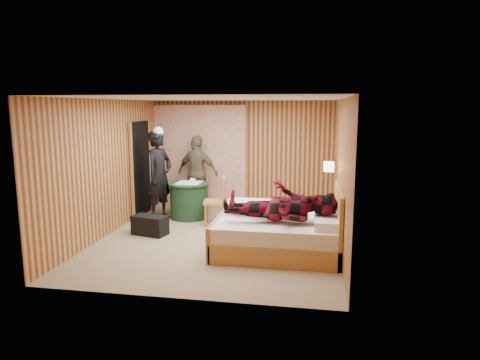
% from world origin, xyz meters
% --- Properties ---
extents(floor, '(4.20, 5.00, 0.01)m').
position_xyz_m(floor, '(0.00, 0.00, 0.00)').
color(floor, tan).
rests_on(floor, ground).
extents(ceiling, '(4.20, 5.00, 0.01)m').
position_xyz_m(ceiling, '(0.00, 0.00, 2.50)').
color(ceiling, white).
rests_on(ceiling, wall_back).
extents(wall_back, '(4.20, 0.02, 2.50)m').
position_xyz_m(wall_back, '(0.00, 2.50, 1.25)').
color(wall_back, tan).
rests_on(wall_back, floor).
extents(wall_left, '(0.02, 5.00, 2.50)m').
position_xyz_m(wall_left, '(-2.10, 0.00, 1.25)').
color(wall_left, tan).
rests_on(wall_left, floor).
extents(wall_right, '(0.02, 5.00, 2.50)m').
position_xyz_m(wall_right, '(2.10, 0.00, 1.25)').
color(wall_right, tan).
rests_on(wall_right, floor).
extents(curtain, '(2.20, 0.08, 2.40)m').
position_xyz_m(curtain, '(-1.00, 2.43, 1.20)').
color(curtain, silver).
rests_on(curtain, floor).
extents(doorway, '(0.06, 0.90, 2.05)m').
position_xyz_m(doorway, '(-2.06, 1.40, 1.02)').
color(doorway, black).
rests_on(doorway, floor).
extents(wall_lamp, '(0.26, 0.24, 0.16)m').
position_xyz_m(wall_lamp, '(1.92, 0.45, 1.30)').
color(wall_lamp, gold).
rests_on(wall_lamp, wall_right).
extents(bed, '(2.01, 1.59, 1.09)m').
position_xyz_m(bed, '(1.12, -0.49, 0.32)').
color(bed, tan).
rests_on(bed, floor).
extents(nightstand, '(0.40, 0.54, 0.52)m').
position_xyz_m(nightstand, '(1.88, 0.10, 0.27)').
color(nightstand, tan).
rests_on(nightstand, floor).
extents(round_table, '(0.87, 0.87, 0.77)m').
position_xyz_m(round_table, '(-0.96, 1.32, 0.39)').
color(round_table, '#1C3D25').
rests_on(round_table, floor).
extents(chair_far, '(0.43, 0.43, 0.93)m').
position_xyz_m(chair_far, '(-0.95, 2.01, 0.54)').
color(chair_far, tan).
rests_on(chair_far, floor).
extents(chair_near, '(0.50, 0.50, 0.97)m').
position_xyz_m(chair_near, '(-0.21, 0.91, 0.56)').
color(chair_near, tan).
rests_on(chair_near, floor).
extents(duffel_bag, '(0.70, 0.48, 0.36)m').
position_xyz_m(duffel_bag, '(-1.33, 0.01, 0.18)').
color(duffel_bag, black).
rests_on(duffel_bag, floor).
extents(sneaker_left, '(0.28, 0.16, 0.12)m').
position_xyz_m(sneaker_left, '(-0.22, 1.21, 0.06)').
color(sneaker_left, white).
rests_on(sneaker_left, floor).
extents(sneaker_right, '(0.30, 0.21, 0.12)m').
position_xyz_m(sneaker_right, '(0.15, 0.89, 0.06)').
color(sneaker_right, white).
rests_on(sneaker_right, floor).
extents(woman_standing, '(0.64, 0.79, 1.88)m').
position_xyz_m(woman_standing, '(-1.52, 1.10, 0.94)').
color(woman_standing, black).
rests_on(woman_standing, floor).
extents(man_at_table, '(1.08, 0.66, 1.72)m').
position_xyz_m(man_at_table, '(-0.96, 2.05, 0.86)').
color(man_at_table, brown).
rests_on(man_at_table, floor).
extents(man_on_bed, '(0.86, 0.67, 1.77)m').
position_xyz_m(man_on_bed, '(1.15, -0.72, 0.98)').
color(man_on_bed, maroon).
rests_on(man_on_bed, bed).
extents(book_lower, '(0.26, 0.28, 0.02)m').
position_xyz_m(book_lower, '(1.88, 0.05, 0.53)').
color(book_lower, white).
rests_on(book_lower, nightstand).
extents(book_upper, '(0.26, 0.28, 0.02)m').
position_xyz_m(book_upper, '(1.88, 0.05, 0.55)').
color(book_upper, white).
rests_on(book_upper, nightstand).
extents(cup_nightstand, '(0.13, 0.13, 0.09)m').
position_xyz_m(cup_nightstand, '(1.88, 0.23, 0.57)').
color(cup_nightstand, white).
rests_on(cup_nightstand, nightstand).
extents(cup_table, '(0.13, 0.13, 0.10)m').
position_xyz_m(cup_table, '(-0.86, 1.27, 0.82)').
color(cup_table, white).
rests_on(cup_table, round_table).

